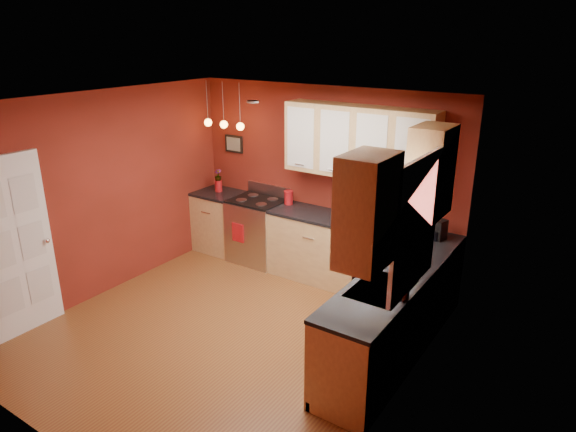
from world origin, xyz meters
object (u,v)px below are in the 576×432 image
Objects in this scene: sink at (381,291)px; red_canister at (289,197)px; soap_pump at (403,290)px; coffee_maker at (438,230)px; gas_range at (258,230)px.

sink is 3.58× the size of red_canister.
red_canister is at bearing 144.33° from soap_pump.
sink reaches higher than red_canister.
sink is 3.60× the size of soap_pump.
red_canister is at bearing -164.44° from coffee_maker.
sink is 0.30m from soap_pump.
soap_pump is (2.87, -1.60, 0.56)m from gas_range.
red_canister is 2.95m from soap_pump.
sink is at bearing -29.78° from gas_range.
sink is 2.70m from red_canister.
coffee_maker is (0.03, 1.51, 0.14)m from sink.
sink reaches higher than soap_pump.
coffee_maker is 1.63m from soap_pump.
soap_pump is at bearing -22.71° from sink.
sink is at bearing -36.95° from red_canister.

